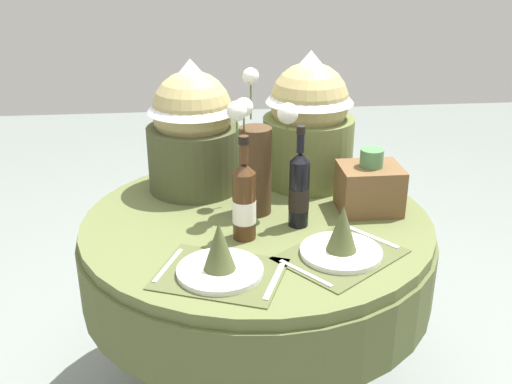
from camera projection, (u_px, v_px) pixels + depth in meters
The scene contains 9 objects.
dining_table at pixel (257, 259), 2.05m from camera, with size 1.18×1.18×0.73m.
place_setting_left at pixel (220, 260), 1.63m from camera, with size 0.41×0.37×0.16m.
place_setting_right at pixel (342, 241), 1.73m from camera, with size 0.43×0.41×0.16m.
flower_vase at pixel (256, 157), 1.95m from camera, with size 0.23×0.21×0.47m.
wine_bottle_left at pixel (244, 201), 1.81m from camera, with size 0.07×0.07×0.33m.
wine_bottle_rear at pixel (299, 189), 1.89m from camera, with size 0.07×0.07×0.33m.
gift_tub_back_left at pixel (193, 123), 2.13m from camera, with size 0.33×0.33×0.48m.
gift_tub_back_right at pixel (309, 115), 2.18m from camera, with size 0.34×0.34×0.49m.
woven_basket_side_right at pixel (369, 186), 2.01m from camera, with size 0.20×0.17×0.22m.
Camera 1 is at (-0.18, -1.78, 1.59)m, focal length 41.93 mm.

